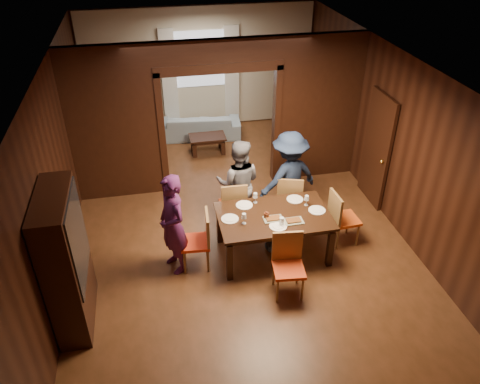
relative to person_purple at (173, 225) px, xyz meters
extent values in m
plane|color=#4B2C15|center=(1.12, 0.74, -0.82)|extent=(9.00, 9.00, 0.00)
cube|color=silver|center=(1.12, 0.74, 2.08)|extent=(5.50, 9.00, 0.02)
cube|color=black|center=(1.12, 5.24, 0.63)|extent=(5.50, 0.02, 2.90)
cube|color=black|center=(-1.63, 0.74, 0.63)|extent=(0.02, 9.00, 2.90)
cube|color=black|center=(3.87, 0.74, 0.63)|extent=(0.02, 9.00, 2.90)
cube|color=black|center=(-0.81, 2.34, 0.38)|extent=(1.65, 0.15, 2.40)
cube|color=black|center=(3.04, 2.34, 0.38)|extent=(1.65, 0.15, 2.40)
cube|color=black|center=(1.12, 2.34, 1.83)|extent=(5.50, 0.15, 0.50)
cube|color=beige|center=(1.12, 5.21, 0.63)|extent=(5.40, 0.04, 2.85)
imported|color=#4E1B4A|center=(0.00, 0.00, 0.00)|extent=(0.59, 0.70, 1.64)
imported|color=slate|center=(1.20, 0.98, -0.02)|extent=(0.91, 0.79, 1.61)
imported|color=#17223A|center=(2.08, 0.94, 0.02)|extent=(1.23, 0.91, 1.69)
imported|color=#92AAC0|center=(0.96, 4.59, -0.54)|extent=(2.02, 0.98, 0.57)
imported|color=black|center=(1.61, 0.10, -0.03)|extent=(0.29, 0.29, 0.07)
cube|color=black|center=(1.57, 0.03, -0.44)|extent=(1.75, 1.09, 0.76)
cube|color=black|center=(1.04, 3.73, -0.62)|extent=(0.80, 0.50, 0.40)
cube|color=black|center=(-1.41, -0.76, 0.18)|extent=(0.40, 1.20, 2.00)
cube|color=black|center=(3.82, 1.24, 0.23)|extent=(0.06, 0.90, 2.10)
cube|color=silver|center=(1.12, 5.18, 0.88)|extent=(1.20, 0.03, 1.30)
cube|color=white|center=(0.37, 5.14, 0.43)|extent=(0.35, 0.06, 2.40)
cube|color=white|center=(1.87, 5.14, 0.43)|extent=(0.35, 0.06, 2.40)
cylinder|color=silver|center=(0.88, 0.06, -0.06)|extent=(0.27, 0.27, 0.01)
cylinder|color=white|center=(1.17, 0.38, -0.06)|extent=(0.27, 0.27, 0.01)
cylinder|color=silver|center=(2.02, 0.38, -0.06)|extent=(0.27, 0.27, 0.01)
cylinder|color=white|center=(2.27, 0.01, -0.06)|extent=(0.27, 0.27, 0.01)
cylinder|color=white|center=(1.55, -0.27, -0.06)|extent=(0.27, 0.27, 0.01)
cube|color=gray|center=(1.53, -0.08, -0.04)|extent=(0.30, 0.20, 0.04)
cube|color=gray|center=(1.82, -0.20, -0.04)|extent=(0.30, 0.20, 0.04)
cylinder|color=silver|center=(1.61, -0.25, 0.01)|extent=(0.07, 0.07, 0.14)
camera|label=1|loc=(-0.13, -5.67, 4.19)|focal=35.00mm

